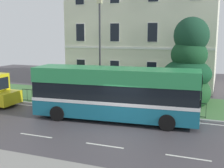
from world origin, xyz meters
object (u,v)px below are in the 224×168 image
georgian_townhouse (147,23)px  litter_bin (122,100)px  single_decker_bus (115,93)px  street_lamp_post (100,46)px  evergreen_tree (187,71)px

georgian_townhouse → litter_bin: bearing=-84.0°
litter_bin → georgian_townhouse: bearing=96.0°
single_decker_bus → litter_bin: bearing=93.7°
street_lamp_post → litter_bin: 4.25m
street_lamp_post → litter_bin: size_ratio=6.46×
evergreen_tree → litter_bin: size_ratio=5.93×
single_decker_bus → litter_bin: (-0.36, 2.52, -1.02)m
evergreen_tree → litter_bin: evergreen_tree is taller
georgian_townhouse → litter_bin: georgian_townhouse is taller
evergreen_tree → street_lamp_post: size_ratio=0.92×
georgian_townhouse → street_lamp_post: georgian_townhouse is taller
evergreen_tree → single_decker_bus: evergreen_tree is taller
single_decker_bus → georgian_townhouse: bearing=91.9°
evergreen_tree → litter_bin: 5.62m
evergreen_tree → single_decker_bus: (-3.77, -5.84, -0.84)m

